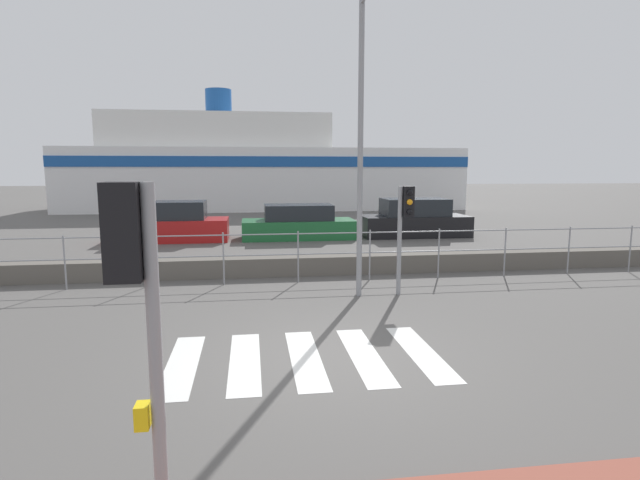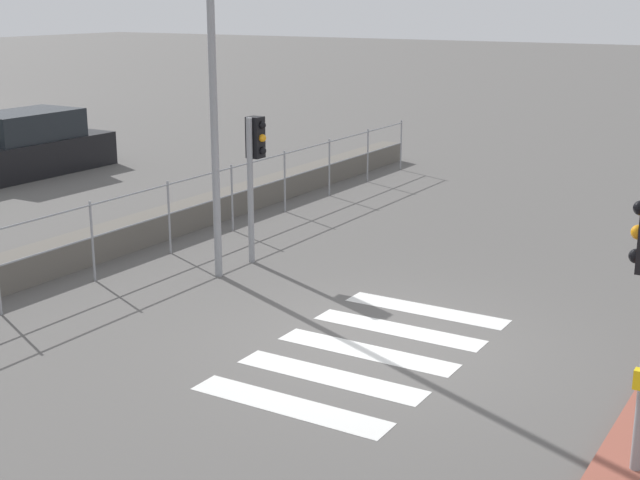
% 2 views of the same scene
% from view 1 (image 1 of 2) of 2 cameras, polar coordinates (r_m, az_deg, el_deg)
% --- Properties ---
extents(ground_plane, '(160.00, 160.00, 0.00)m').
position_cam_1_polar(ground_plane, '(7.74, 1.17, -13.22)').
color(ground_plane, '#565451').
extents(crosswalk, '(4.05, 2.40, 0.01)m').
position_cam_1_polar(crosswalk, '(7.69, -1.68, -13.33)').
color(crosswalk, silver).
rests_on(crosswalk, ground_plane).
extents(seawall, '(24.36, 0.55, 0.49)m').
position_cam_1_polar(seawall, '(13.35, -2.86, -2.95)').
color(seawall, '#605B54').
rests_on(seawall, ground_plane).
extents(harbor_fence, '(21.96, 0.04, 1.29)m').
position_cam_1_polar(harbor_fence, '(12.38, -2.52, -1.05)').
color(harbor_fence, gray).
rests_on(harbor_fence, ground_plane).
extents(traffic_light_near, '(0.34, 0.32, 2.73)m').
position_cam_1_polar(traffic_light_near, '(3.73, -20.20, -5.44)').
color(traffic_light_near, gray).
rests_on(traffic_light_near, ground_plane).
extents(traffic_light_far, '(0.34, 0.32, 2.43)m').
position_cam_1_polar(traffic_light_far, '(11.21, 9.69, 2.78)').
color(traffic_light_far, gray).
rests_on(traffic_light_far, ground_plane).
extents(streetlamp, '(0.32, 1.29, 6.37)m').
position_cam_1_polar(streetlamp, '(10.74, 4.96, 14.12)').
color(streetlamp, gray).
rests_on(streetlamp, ground_plane).
extents(ferry_boat, '(26.92, 8.16, 8.27)m').
position_cam_1_polar(ferry_boat, '(36.46, -7.23, 8.01)').
color(ferry_boat, white).
rests_on(ferry_boat, ground_plane).
extents(parked_car_red, '(4.31, 1.85, 1.55)m').
position_cam_1_polar(parked_car_red, '(20.41, -16.53, 1.76)').
color(parked_car_red, '#B21919').
rests_on(parked_car_red, ground_plane).
extents(parked_car_green, '(4.53, 1.85, 1.38)m').
position_cam_1_polar(parked_car_green, '(20.27, -2.48, 1.84)').
color(parked_car_green, '#1E6633').
rests_on(parked_car_green, ground_plane).
extents(parked_car_black, '(4.44, 1.86, 1.57)m').
position_cam_1_polar(parked_car_black, '(21.29, 10.73, 2.24)').
color(parked_car_black, black).
rests_on(parked_car_black, ground_plane).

